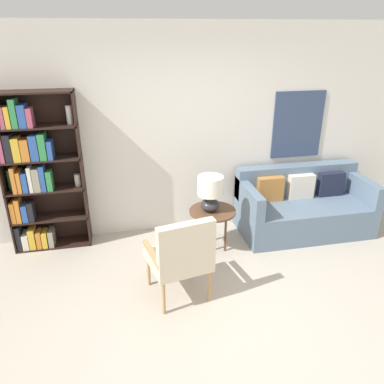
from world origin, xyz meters
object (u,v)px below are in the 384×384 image
(bookshelf, at_px, (34,172))
(couch, at_px, (302,207))
(armchair, at_px, (182,254))
(side_table, at_px, (212,214))
(table_lamp, at_px, (210,191))

(bookshelf, xyz_separation_m, couch, (3.45, -0.25, -0.69))
(bookshelf, height_order, armchair, bookshelf)
(armchair, relative_size, couch, 0.54)
(armchair, xyz_separation_m, side_table, (0.55, 0.89, -0.06))
(couch, relative_size, side_table, 3.04)
(table_lamp, bearing_deg, armchair, -119.99)
(bookshelf, bearing_deg, side_table, -13.78)
(armchair, bearing_deg, couch, 31.11)
(armchair, height_order, couch, armchair)
(couch, bearing_deg, armchair, -148.89)
(armchair, bearing_deg, table_lamp, 60.01)
(armchair, xyz_separation_m, couch, (1.91, 1.15, -0.22))
(table_lamp, bearing_deg, bookshelf, 166.09)
(couch, xyz_separation_m, side_table, (-1.36, -0.26, 0.16))
(couch, bearing_deg, table_lamp, -169.55)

